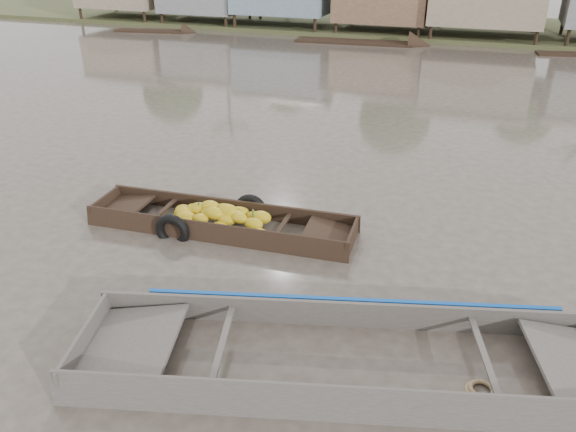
% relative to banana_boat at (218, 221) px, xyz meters
% --- Properties ---
extents(ground, '(120.00, 120.00, 0.00)m').
position_rel_banana_boat_xyz_m(ground, '(2.21, -1.61, -0.19)').
color(ground, '#463E36').
rests_on(ground, ground).
extents(banana_boat, '(6.23, 1.82, 0.86)m').
position_rel_banana_boat_xyz_m(banana_boat, '(0.00, 0.00, 0.00)').
color(banana_boat, black).
rests_on(banana_boat, ground).
extents(viewer_boat, '(8.89, 4.39, 0.69)m').
position_rel_banana_boat_xyz_m(viewer_boat, '(3.98, -3.50, -0.11)').
color(viewer_boat, '#453E3A').
rests_on(viewer_boat, ground).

